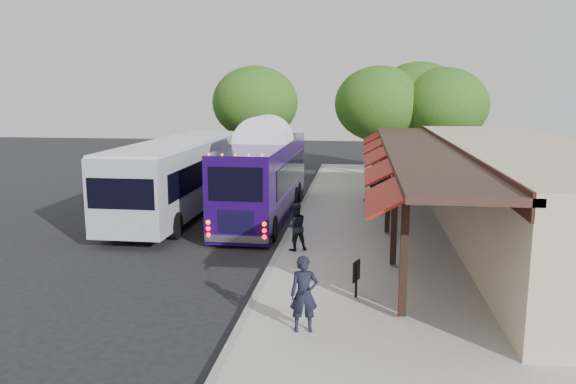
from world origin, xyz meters
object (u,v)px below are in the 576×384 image
at_px(ped_b, 295,227).
at_px(ped_c, 374,183).
at_px(city_bus, 179,174).
at_px(ped_a, 304,294).
at_px(coach_bus, 264,174).
at_px(sign_board, 356,273).
at_px(ped_d, 375,196).

distance_m(ped_b, ped_c, 9.49).
bearing_deg(city_bus, ped_a, -60.22).
bearing_deg(ped_c, ped_a, 43.47).
bearing_deg(ped_b, coach_bus, -94.87).
relative_size(ped_a, sign_board, 1.75).
xyz_separation_m(ped_a, sign_board, (1.14, 2.24, -0.19)).
bearing_deg(ped_b, ped_d, -138.44).
distance_m(ped_a, sign_board, 2.52).
xyz_separation_m(coach_bus, ped_d, (4.85, 0.57, -0.97)).
bearing_deg(ped_a, ped_b, 88.60).
height_order(coach_bus, ped_c, coach_bus).
height_order(city_bus, ped_b, city_bus).
xyz_separation_m(city_bus, ped_c, (8.69, 3.36, -0.77)).
xyz_separation_m(ped_b, ped_d, (2.80, 6.31, -0.05)).
bearing_deg(ped_b, sign_board, 92.01).
relative_size(coach_bus, sign_board, 11.16).
bearing_deg(ped_d, city_bus, 1.56).
relative_size(ped_a, ped_d, 1.13).
bearing_deg(city_bus, sign_board, -50.74).
height_order(ped_a, ped_c, ped_c).
relative_size(ped_a, ped_b, 1.06).
xyz_separation_m(ped_b, sign_board, (2.08, -4.17, -0.14)).
bearing_deg(coach_bus, ped_c, 34.96).
xyz_separation_m(city_bus, ped_a, (6.84, -12.10, -0.81)).
bearing_deg(city_bus, ped_b, -43.73).
xyz_separation_m(ped_c, ped_d, (0.00, -2.75, -0.14)).
distance_m(city_bus, ped_b, 8.24).
relative_size(city_bus, ped_c, 6.81).
bearing_deg(coach_bus, ped_b, -69.82).
height_order(coach_bus, sign_board, coach_bus).
xyz_separation_m(coach_bus, ped_c, (4.85, 3.32, -0.84)).
bearing_deg(city_bus, coach_bus, 0.92).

